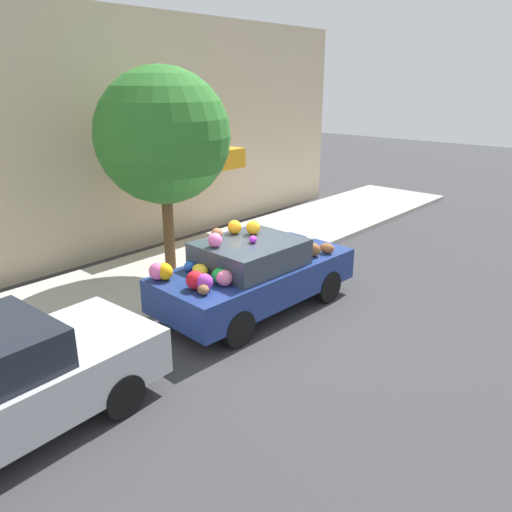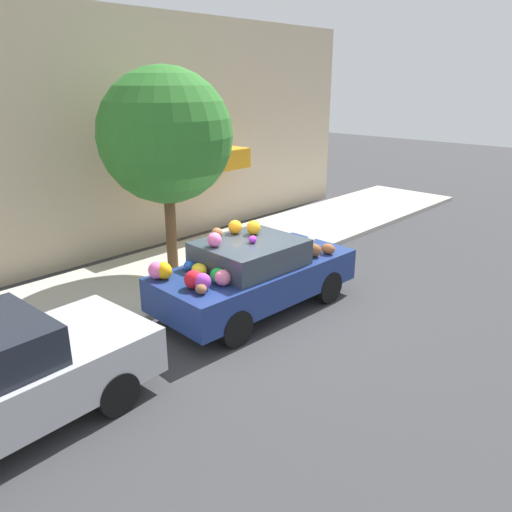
% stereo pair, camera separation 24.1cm
% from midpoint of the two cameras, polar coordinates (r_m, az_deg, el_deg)
% --- Properties ---
extents(ground_plane, '(60.00, 60.00, 0.00)m').
position_cam_midpoint_polar(ground_plane, '(9.98, 0.69, -6.00)').
color(ground_plane, '#38383A').
extents(sidewalk_curb, '(24.00, 3.20, 0.11)m').
position_cam_midpoint_polar(sidewalk_curb, '(11.81, -8.99, -1.80)').
color(sidewalk_curb, '#B2ADA3').
rests_on(sidewalk_curb, ground).
extents(building_facade, '(18.00, 1.20, 5.94)m').
position_cam_midpoint_polar(building_facade, '(12.99, -15.47, 12.78)').
color(building_facade, '#C6B293').
rests_on(building_facade, ground).
extents(street_tree, '(2.83, 2.83, 4.49)m').
position_cam_midpoint_polar(street_tree, '(10.86, -9.66, 13.35)').
color(street_tree, brown).
rests_on(street_tree, sidewalk_curb).
extents(fire_hydrant, '(0.20, 0.20, 0.70)m').
position_cam_midpoint_polar(fire_hydrant, '(12.16, 1.25, 1.09)').
color(fire_hydrant, red).
rests_on(fire_hydrant, sidewalk_curb).
extents(art_car, '(4.16, 1.94, 1.72)m').
position_cam_midpoint_polar(art_car, '(9.63, 0.41, -1.94)').
color(art_car, navy).
rests_on(art_car, ground).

